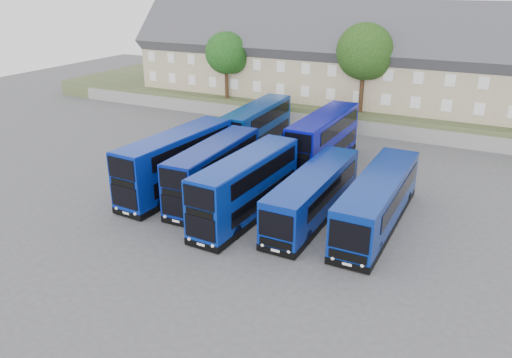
# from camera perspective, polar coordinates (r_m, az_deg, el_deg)

# --- Properties ---
(ground) EXTENTS (120.00, 120.00, 0.00)m
(ground) POSITION_cam_1_polar(r_m,az_deg,el_deg) (33.63, -3.77, -4.89)
(ground) COLOR #4D4D53
(ground) RESTS_ON ground
(retaining_wall) EXTENTS (70.00, 0.40, 1.50)m
(retaining_wall) POSITION_cam_1_polar(r_m,az_deg,el_deg) (54.05, 9.20, 6.18)
(retaining_wall) COLOR slate
(retaining_wall) RESTS_ON ground
(earth_bank) EXTENTS (80.00, 20.00, 2.00)m
(earth_bank) POSITION_cam_1_polar(r_m,az_deg,el_deg) (63.32, 12.07, 8.52)
(earth_bank) COLOR #46502D
(earth_bank) RESTS_ON ground
(terrace_row) EXTENTS (60.00, 10.40, 11.20)m
(terrace_row) POSITION_cam_1_polar(r_m,az_deg,el_deg) (57.77, 14.36, 12.73)
(terrace_row) COLOR tan
(terrace_row) RESTS_ON earth_bank
(dd_front_left) EXTENTS (3.31, 11.42, 4.48)m
(dd_front_left) POSITION_cam_1_polar(r_m,az_deg,el_deg) (38.06, -9.05, 1.75)
(dd_front_left) COLOR navy
(dd_front_left) RESTS_ON ground
(dd_front_mid) EXTENTS (2.69, 10.47, 4.13)m
(dd_front_mid) POSITION_cam_1_polar(r_m,az_deg,el_deg) (36.50, -4.83, 0.77)
(dd_front_mid) COLOR navy
(dd_front_mid) RESTS_ON ground
(dd_front_right) EXTENTS (2.99, 10.86, 4.27)m
(dd_front_right) POSITION_cam_1_polar(r_m,az_deg,el_deg) (33.44, -1.14, -1.05)
(dd_front_right) COLOR navy
(dd_front_right) RESTS_ON ground
(dd_rear_left) EXTENTS (2.87, 10.93, 4.31)m
(dd_rear_left) POSITION_cam_1_polar(r_m,az_deg,el_deg) (46.78, 0.11, 5.74)
(dd_rear_left) COLOR navy
(dd_rear_left) RESTS_ON ground
(dd_rear_right) EXTENTS (2.83, 11.25, 4.45)m
(dd_rear_right) POSITION_cam_1_polar(r_m,az_deg,el_deg) (43.46, 7.68, 4.36)
(dd_rear_right) COLOR #080C9B
(dd_rear_right) RESTS_ON ground
(coach_east_a) EXTENTS (2.64, 11.92, 3.25)m
(coach_east_a) POSITION_cam_1_polar(r_m,az_deg,el_deg) (33.75, 6.55, -1.90)
(coach_east_a) COLOR navy
(coach_east_a) RESTS_ON ground
(coach_east_b) EXTENTS (2.75, 12.54, 3.42)m
(coach_east_b) POSITION_cam_1_polar(r_m,az_deg,el_deg) (33.33, 13.73, -2.58)
(coach_east_b) COLOR navy
(coach_east_b) RESTS_ON ground
(tree_west) EXTENTS (4.80, 4.80, 7.65)m
(tree_west) POSITION_cam_1_polar(r_m,az_deg,el_deg) (59.25, -3.28, 14.02)
(tree_west) COLOR #382314
(tree_west) RESTS_ON earth_bank
(tree_mid) EXTENTS (5.76, 5.76, 9.18)m
(tree_mid) POSITION_cam_1_polar(r_m,az_deg,el_deg) (53.52, 12.48, 13.81)
(tree_mid) COLOR #382314
(tree_mid) RESTS_ON earth_bank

